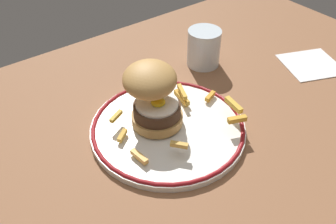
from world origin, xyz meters
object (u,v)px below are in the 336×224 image
object	(u,v)px
dinner_plate	(168,127)
napkin	(311,64)
burger	(153,95)
water_glass	(204,50)

from	to	relation	value
dinner_plate	napkin	distance (cm)	40.58
burger	water_glass	xyz separation A→B (cm)	(21.64, 10.75, -3.52)
napkin	burger	bearing A→B (deg)	173.16
dinner_plate	water_glass	world-z (taller)	water_glass
dinner_plate	napkin	world-z (taller)	dinner_plate
napkin	water_glass	bearing A→B (deg)	141.77
dinner_plate	water_glass	xyz separation A→B (cm)	(20.53, 13.66, 2.80)
dinner_plate	burger	size ratio (longest dim) A/B	2.06
dinner_plate	water_glass	bearing A→B (deg)	33.63
dinner_plate	napkin	bearing A→B (deg)	-2.95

